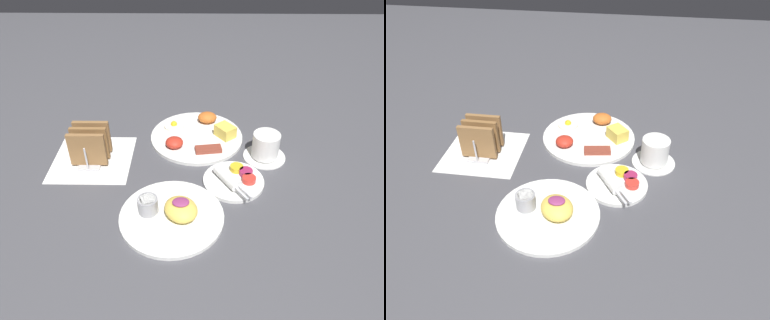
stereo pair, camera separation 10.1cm
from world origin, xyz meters
The scene contains 7 objects.
ground_plane centered at (0.00, 0.00, 0.00)m, with size 3.00×3.00×0.00m, color #47474C.
napkin_flat centered at (-0.23, 0.10, 0.00)m, with size 0.22×0.22×0.00m.
plate_breakfast centered at (0.07, 0.21, 0.01)m, with size 0.28×0.28×0.05m.
plate_condiments centered at (0.16, 0.00, 0.01)m, with size 0.16×0.18×0.04m.
plate_foreground centered at (0.01, -0.13, 0.01)m, with size 0.25×0.25×0.06m.
toast_rack centered at (-0.23, 0.10, 0.05)m, with size 0.10×0.12×0.10m.
coffee_cup centered at (0.26, 0.11, 0.04)m, with size 0.12×0.12×0.08m.
Camera 2 is at (0.17, -0.74, 0.65)m, focal length 35.00 mm.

